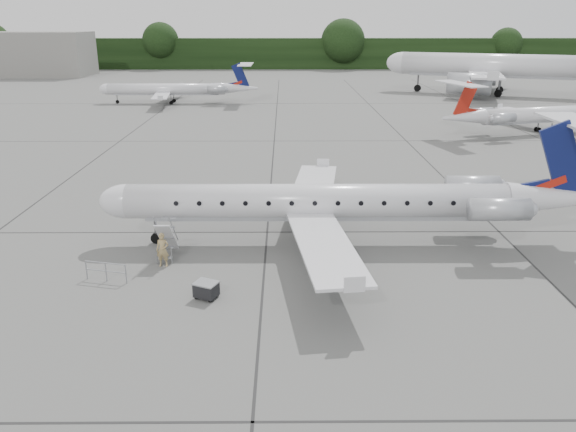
{
  "coord_description": "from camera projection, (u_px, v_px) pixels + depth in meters",
  "views": [
    {
      "loc": [
        -3.75,
        -27.87,
        12.47
      ],
      "look_at": [
        -3.53,
        1.26,
        2.3
      ],
      "focal_mm": 35.0,
      "sensor_mm": 36.0,
      "label": 1
    }
  ],
  "objects": [
    {
      "name": "ground",
      "position": [
        353.0,
        263.0,
        30.44
      ],
      "size": [
        320.0,
        320.0,
        0.0
      ],
      "primitive_type": "plane",
      "color": "#60605D",
      "rests_on": "ground"
    },
    {
      "name": "bg_regional_left",
      "position": [
        166.0,
        84.0,
        88.24
      ],
      "size": [
        23.75,
        17.17,
        6.2
      ],
      "primitive_type": null,
      "rotation": [
        0.0,
        0.0,
        -0.01
      ],
      "color": "silver",
      "rests_on": "ground"
    },
    {
      "name": "safety_railing",
      "position": [
        106.0,
        272.0,
        28.23
      ],
      "size": [
        2.16,
        0.59,
        1.0
      ],
      "primitive_type": null,
      "rotation": [
        0.0,
        0.0,
        -0.24
      ],
      "color": "gray",
      "rests_on": "ground"
    },
    {
      "name": "terminal_building",
      "position": [
        3.0,
        54.0,
        132.15
      ],
      "size": [
        40.0,
        14.0,
        10.0
      ],
      "primitive_type": "cube",
      "color": "slate",
      "rests_on": "ground"
    },
    {
      "name": "passenger",
      "position": [
        163.0,
        250.0,
        29.84
      ],
      "size": [
        0.7,
        0.48,
        1.87
      ],
      "primitive_type": "imported",
      "rotation": [
        0.0,
        0.0,
        -0.05
      ],
      "color": "#998253",
      "rests_on": "ground"
    },
    {
      "name": "bg_regional_right",
      "position": [
        554.0,
        106.0,
        64.69
      ],
      "size": [
        27.4,
        22.8,
        6.21
      ],
      "primitive_type": null,
      "rotation": [
        0.0,
        0.0,
        3.41
      ],
      "color": "silver",
      "rests_on": "ground"
    },
    {
      "name": "treeline",
      "position": [
        297.0,
        54.0,
        151.86
      ],
      "size": [
        260.0,
        4.0,
        8.0
      ],
      "primitive_type": "cube",
      "color": "black",
      "rests_on": "ground"
    },
    {
      "name": "baggage_cart",
      "position": [
        206.0,
        290.0,
        26.51
      ],
      "size": [
        1.26,
        1.17,
        0.88
      ],
      "primitive_type": null,
      "rotation": [
        0.0,
        0.0,
        -0.43
      ],
      "color": "black",
      "rests_on": "ground"
    },
    {
      "name": "airstair",
      "position": [
        167.0,
        238.0,
        30.9
      ],
      "size": [
        0.86,
        2.08,
        2.25
      ],
      "primitive_type": null,
      "rotation": [
        0.0,
        0.0,
        -0.0
      ],
      "color": "silver",
      "rests_on": "ground"
    },
    {
      "name": "main_regional_jet",
      "position": [
        317.0,
        185.0,
        32.08
      ],
      "size": [
        28.13,
        20.31,
        7.19
      ],
      "primitive_type": null,
      "rotation": [
        0.0,
        0.0,
        -0.0
      ],
      "color": "silver",
      "rests_on": "ground"
    },
    {
      "name": "bg_narrowbody",
      "position": [
        492.0,
        54.0,
        97.61
      ],
      "size": [
        46.92,
        41.01,
        14.04
      ],
      "primitive_type": null,
      "rotation": [
        0.0,
        0.0,
        -0.39
      ],
      "color": "silver",
      "rests_on": "ground"
    }
  ]
}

